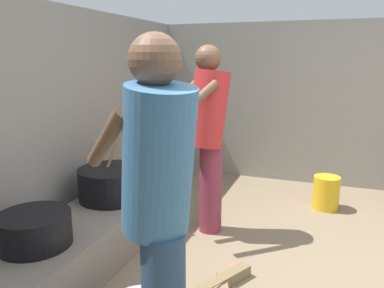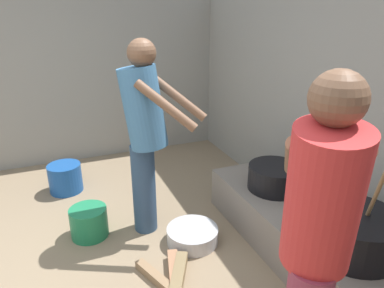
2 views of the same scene
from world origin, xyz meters
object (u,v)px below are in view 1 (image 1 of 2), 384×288
(cooking_pot_main, at_px, (113,183))
(bucket_yellow_plastic, at_px, (326,193))
(cook_in_blue_shirt, at_px, (158,199))
(cooking_pot_secondary, at_px, (34,229))
(cook_in_red_shirt, at_px, (208,129))

(cooking_pot_main, relative_size, bucket_yellow_plastic, 2.08)
(cooking_pot_main, bearing_deg, bucket_yellow_plastic, -51.99)
(cooking_pot_main, relative_size, cook_in_blue_shirt, 0.44)
(cooking_pot_secondary, relative_size, bucket_yellow_plastic, 1.34)
(cook_in_blue_shirt, bearing_deg, cooking_pot_main, 39.17)
(cooking_pot_secondary, xyz_separation_m, cook_in_blue_shirt, (-0.35, -1.04, 0.47))
(cooking_pot_secondary, bearing_deg, bucket_yellow_plastic, -37.81)
(cook_in_red_shirt, distance_m, cook_in_blue_shirt, 1.68)
(cook_in_red_shirt, xyz_separation_m, cook_in_blue_shirt, (-1.65, -0.30, -0.00))
(cooking_pot_main, bearing_deg, cooking_pot_secondary, 178.59)
(cooking_pot_main, xyz_separation_m, cook_in_blue_shirt, (-1.25, -1.02, 0.44))
(cook_in_blue_shirt, relative_size, bucket_yellow_plastic, 4.75)
(cook_in_red_shirt, bearing_deg, cook_in_blue_shirt, -169.64)
(cook_in_blue_shirt, bearing_deg, cooking_pot_secondary, 71.30)
(cooking_pot_main, xyz_separation_m, bucket_yellow_plastic, (1.34, -1.71, -0.33))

